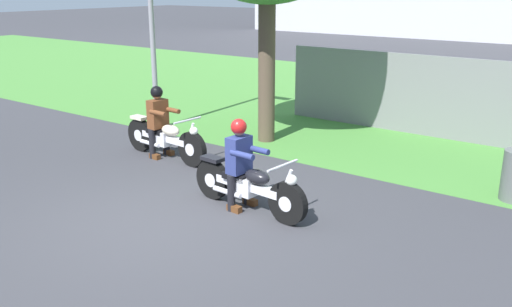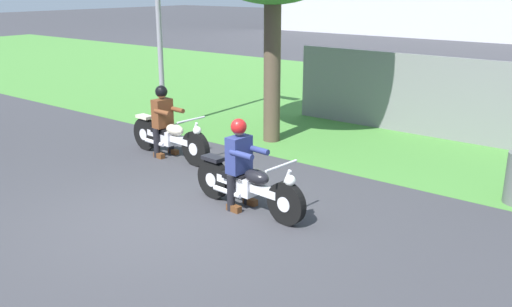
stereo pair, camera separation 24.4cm
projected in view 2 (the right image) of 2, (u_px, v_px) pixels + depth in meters
ground at (165, 219)px, 8.02m from camera, size 120.00×120.00×0.00m
grass_verge at (419, 109)px, 15.11m from camera, size 60.00×12.00×0.01m
motorcycle_lead at (248, 186)px, 8.23m from camera, size 2.14×0.66×0.87m
rider_lead at (240, 157)px, 8.22m from camera, size 0.57×0.49×1.40m
motorcycle_follow at (169, 138)px, 10.78m from camera, size 2.22×0.66×0.89m
rider_follow at (163, 115)px, 10.76m from camera, size 0.57×0.49×1.41m
fence_segment at (437, 97)px, 12.06m from camera, size 7.00×0.06×1.80m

